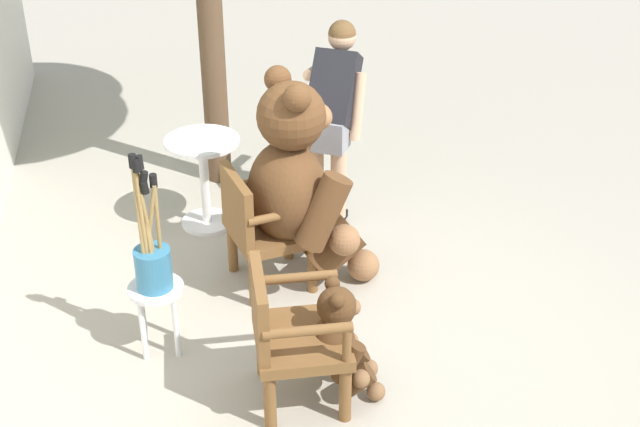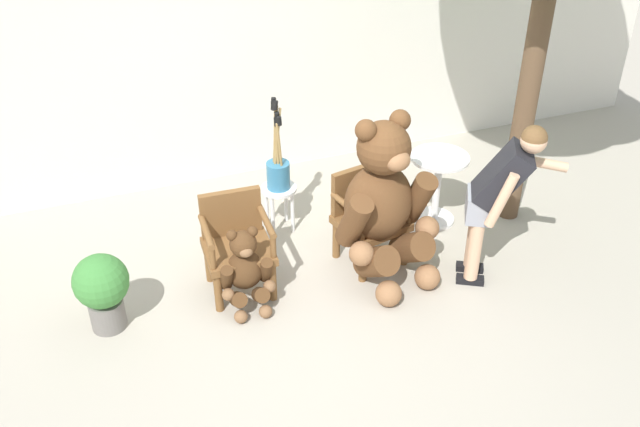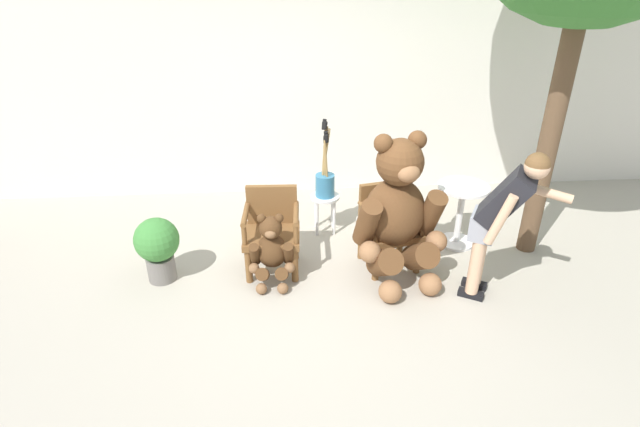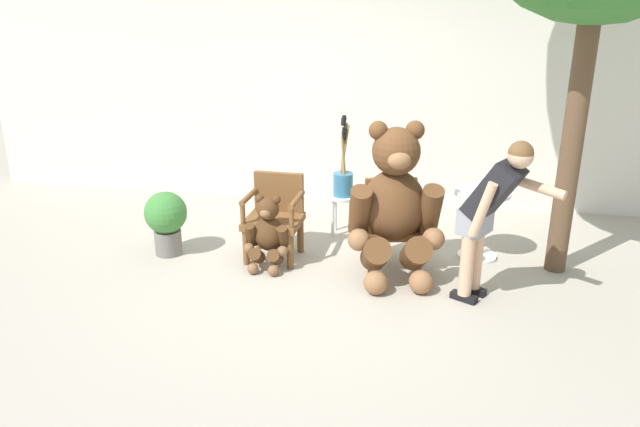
% 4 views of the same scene
% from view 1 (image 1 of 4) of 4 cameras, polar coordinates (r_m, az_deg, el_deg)
% --- Properties ---
extents(ground_plane, '(60.00, 60.00, 0.00)m').
position_cam_1_polar(ground_plane, '(5.83, 1.31, -7.20)').
color(ground_plane, '#A8A091').
extents(wooden_chair_left, '(0.58, 0.54, 0.86)m').
position_cam_1_polar(wooden_chair_left, '(5.02, -1.88, -7.65)').
color(wooden_chair_left, brown).
rests_on(wooden_chair_left, ground).
extents(wooden_chair_right, '(0.66, 0.62, 0.86)m').
position_cam_1_polar(wooden_chair_right, '(6.00, -3.73, -0.75)').
color(wooden_chair_right, brown).
rests_on(wooden_chair_right, ground).
extents(teddy_bear_large, '(0.94, 0.94, 1.51)m').
position_cam_1_polar(teddy_bear_large, '(5.92, -1.36, 1.96)').
color(teddy_bear_large, brown).
rests_on(teddy_bear_large, ground).
extents(teddy_bear_small, '(0.45, 0.43, 0.75)m').
position_cam_1_polar(teddy_bear_small, '(5.11, 1.30, -8.14)').
color(teddy_bear_small, '#4C3019').
rests_on(teddy_bear_small, ground).
extents(person_visitor, '(0.87, 0.51, 1.50)m').
position_cam_1_polar(person_visitor, '(6.66, 0.82, 6.78)').
color(person_visitor, black).
rests_on(person_visitor, ground).
extents(white_stool, '(0.34, 0.34, 0.46)m').
position_cam_1_polar(white_stool, '(5.53, -10.39, -5.52)').
color(white_stool, silver).
rests_on(white_stool, ground).
extents(brush_bucket, '(0.22, 0.22, 0.90)m').
position_cam_1_polar(brush_bucket, '(5.36, -10.71, -2.79)').
color(brush_bucket, teal).
rests_on(brush_bucket, white_stool).
extents(round_side_table, '(0.56, 0.56, 0.72)m').
position_cam_1_polar(round_side_table, '(6.75, -7.43, 2.63)').
color(round_side_table, white).
rests_on(round_side_table, ground).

